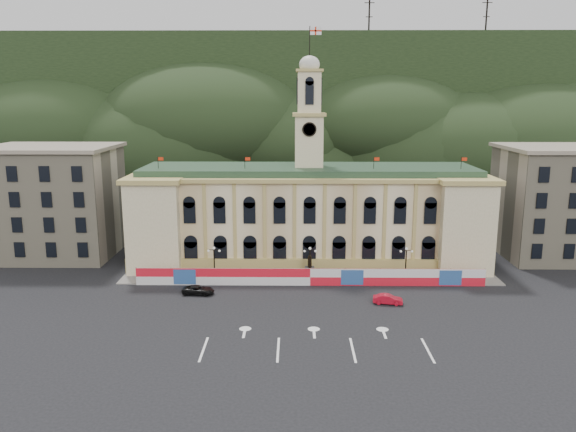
{
  "coord_description": "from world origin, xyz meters",
  "views": [
    {
      "loc": [
        -2.32,
        -61.7,
        26.46
      ],
      "look_at": [
        -3.21,
        18.0,
        9.55
      ],
      "focal_mm": 35.0,
      "sensor_mm": 36.0,
      "label": 1
    }
  ],
  "objects_px": {
    "statue": "(310,271)",
    "black_suv": "(198,290)",
    "red_sedan": "(388,299)"
  },
  "relations": [
    {
      "from": "statue",
      "to": "red_sedan",
      "type": "distance_m",
      "value": 14.29
    },
    {
      "from": "red_sedan",
      "to": "black_suv",
      "type": "bearing_deg",
      "value": 91.97
    },
    {
      "from": "black_suv",
      "to": "red_sedan",
      "type": "bearing_deg",
      "value": -92.66
    },
    {
      "from": "statue",
      "to": "black_suv",
      "type": "xyz_separation_m",
      "value": [
        -15.44,
        -6.85,
        -0.58
      ]
    },
    {
      "from": "statue",
      "to": "red_sedan",
      "type": "bearing_deg",
      "value": -45.82
    },
    {
      "from": "statue",
      "to": "red_sedan",
      "type": "height_order",
      "value": "statue"
    },
    {
      "from": "red_sedan",
      "to": "black_suv",
      "type": "xyz_separation_m",
      "value": [
        -25.39,
        3.39,
        -0.03
      ]
    },
    {
      "from": "black_suv",
      "to": "statue",
      "type": "bearing_deg",
      "value": -61.12
    },
    {
      "from": "statue",
      "to": "black_suv",
      "type": "bearing_deg",
      "value": -156.06
    },
    {
      "from": "red_sedan",
      "to": "statue",
      "type": "bearing_deg",
      "value": 53.76
    }
  ]
}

